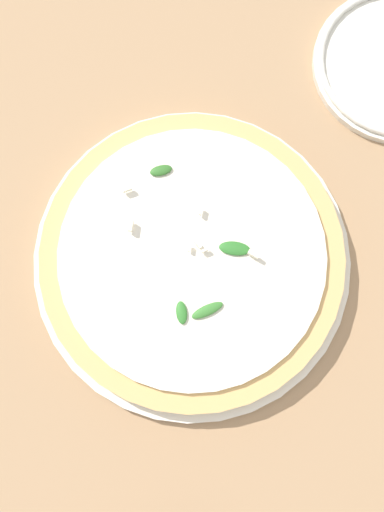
{
  "coord_description": "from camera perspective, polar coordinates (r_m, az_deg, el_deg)",
  "views": [
    {
      "loc": [
        -0.08,
        0.1,
        0.68
      ],
      "look_at": [
        0.04,
        0.02,
        0.03
      ],
      "focal_mm": 42.0,
      "sensor_mm": 36.0,
      "label": 1
    }
  ],
  "objects": [
    {
      "name": "pizza_arugula_main",
      "position": [
        0.68,
        0.0,
        -0.23
      ],
      "size": [
        0.36,
        0.36,
        0.05
      ],
      "color": "silver",
      "rests_on": "ground_plane"
    },
    {
      "name": "ground_plane",
      "position": [
        0.69,
        3.16,
        -2.08
      ],
      "size": [
        6.0,
        6.0,
        0.0
      ],
      "primitive_type": "plane",
      "color": "#9E7A56"
    }
  ]
}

